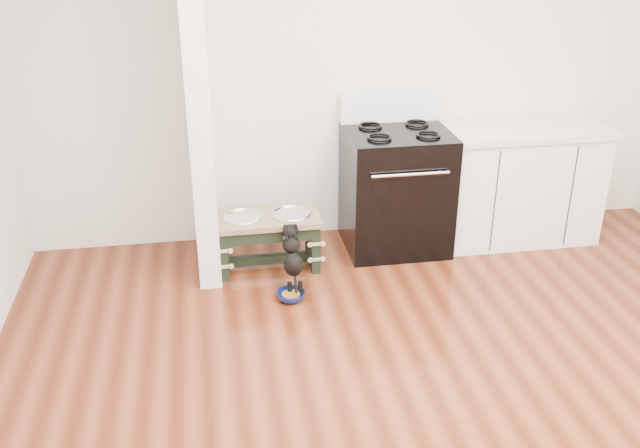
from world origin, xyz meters
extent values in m
plane|color=#481D0C|center=(0.00, 0.00, 0.00)|extent=(5.00, 5.00, 0.00)
plane|color=silver|center=(0.00, 2.50, 1.35)|extent=(5.00, 0.00, 5.00)
cube|color=silver|center=(-1.18, 2.10, 1.35)|extent=(0.15, 0.80, 2.70)
cube|color=black|center=(0.25, 2.15, 0.46)|extent=(0.76, 0.65, 0.92)
cube|color=black|center=(0.25, 1.84, 0.40)|extent=(0.58, 0.02, 0.50)
cylinder|color=silver|center=(0.25, 1.80, 0.72)|extent=(0.56, 0.02, 0.02)
cube|color=white|center=(0.25, 2.43, 1.03)|extent=(0.76, 0.08, 0.22)
torus|color=black|center=(0.07, 2.01, 0.93)|extent=(0.18, 0.18, 0.02)
torus|color=black|center=(0.43, 2.01, 0.93)|extent=(0.18, 0.18, 0.02)
torus|color=black|center=(0.07, 2.29, 0.93)|extent=(0.18, 0.18, 0.02)
torus|color=black|center=(0.43, 2.29, 0.93)|extent=(0.18, 0.18, 0.02)
cube|color=silver|center=(1.23, 2.18, 0.43)|extent=(1.20, 0.60, 0.86)
cube|color=beige|center=(1.23, 2.18, 0.89)|extent=(1.24, 0.64, 0.05)
cube|color=black|center=(1.23, 1.92, 0.05)|extent=(1.20, 0.06, 0.10)
cube|color=black|center=(-1.07, 1.96, 0.18)|extent=(0.06, 0.36, 0.37)
cube|color=black|center=(-0.42, 1.96, 0.18)|extent=(0.06, 0.36, 0.37)
cube|color=black|center=(-0.75, 1.80, 0.32)|extent=(0.59, 0.03, 0.09)
cube|color=black|center=(-0.75, 1.96, 0.06)|extent=(0.59, 0.06, 0.06)
cube|color=brown|center=(-0.75, 1.96, 0.39)|extent=(0.75, 0.40, 0.04)
cylinder|color=silver|center=(-0.92, 1.96, 0.39)|extent=(0.26, 0.26, 0.05)
cylinder|color=silver|center=(-0.57, 1.96, 0.39)|extent=(0.26, 0.26, 0.05)
torus|color=silver|center=(-0.92, 1.96, 0.41)|extent=(0.29, 0.29, 0.02)
torus|color=silver|center=(-0.57, 1.96, 0.41)|extent=(0.29, 0.29, 0.02)
cylinder|color=black|center=(-0.65, 1.50, 0.06)|extent=(0.03, 0.03, 0.11)
cylinder|color=black|center=(-0.58, 1.50, 0.06)|extent=(0.03, 0.03, 0.11)
sphere|color=black|center=(-0.65, 1.49, 0.01)|extent=(0.04, 0.04, 0.04)
sphere|color=black|center=(-0.58, 1.49, 0.01)|extent=(0.04, 0.04, 0.04)
ellipsoid|color=black|center=(-0.61, 1.57, 0.20)|extent=(0.13, 0.30, 0.27)
sphere|color=black|center=(-0.61, 1.67, 0.31)|extent=(0.12, 0.12, 0.12)
sphere|color=black|center=(-0.61, 1.71, 0.39)|extent=(0.11, 0.11, 0.11)
sphere|color=black|center=(-0.65, 1.78, 0.39)|extent=(0.04, 0.04, 0.04)
sphere|color=black|center=(-0.58, 1.78, 0.39)|extent=(0.04, 0.04, 0.04)
cylinder|color=black|center=(-0.61, 1.46, 0.12)|extent=(0.02, 0.09, 0.10)
torus|color=#C73A71|center=(-0.61, 1.69, 0.35)|extent=(0.10, 0.07, 0.09)
imported|color=#0B1752|center=(-0.65, 1.46, 0.03)|extent=(0.24, 0.24, 0.06)
cylinder|color=#512C17|center=(-0.65, 1.46, 0.03)|extent=(0.12, 0.12, 0.02)
camera|label=1|loc=(-1.14, -2.67, 2.50)|focal=40.00mm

